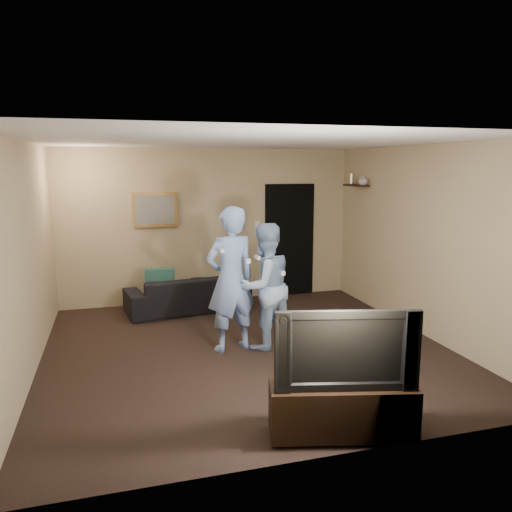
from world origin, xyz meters
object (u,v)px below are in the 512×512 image
object	(u,v)px
television	(344,346)
wii_player_left	(231,280)
tv_console	(342,409)
wii_player_right	(265,286)
sofa	(188,293)

from	to	relation	value
television	wii_player_left	world-z (taller)	wii_player_left
tv_console	television	size ratio (longest dim) A/B	1.04
tv_console	wii_player_right	distance (m)	2.34
sofa	wii_player_right	world-z (taller)	wii_player_right
sofa	wii_player_left	distance (m)	2.03
television	wii_player_right	bearing A→B (deg)	103.89
sofa	television	distance (m)	4.29
television	wii_player_left	distance (m)	2.33
tv_console	wii_player_left	world-z (taller)	wii_player_left
television	wii_player_right	size ratio (longest dim) A/B	0.74
sofa	wii_player_right	size ratio (longest dim) A/B	1.21
sofa	tv_console	world-z (taller)	sofa
sofa	tv_console	xyz separation A→B (m)	(0.72, -4.19, -0.03)
television	wii_player_left	bearing A→B (deg)	114.70
sofa	tv_console	distance (m)	4.25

